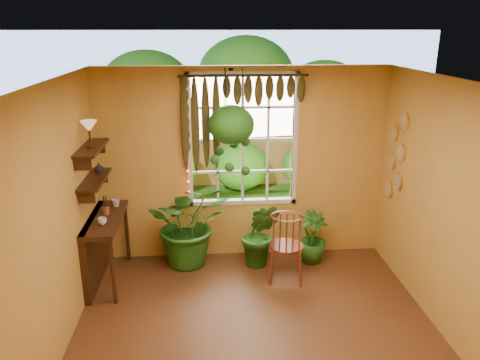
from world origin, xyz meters
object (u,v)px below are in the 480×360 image
object	(u,v)px
windsor_chair	(286,256)
hanging_basket	(231,131)
counter_ledge	(98,242)
potted_plant_mid	(260,235)
potted_plant_left	(189,223)

from	to	relation	value
windsor_chair	hanging_basket	xyz separation A→B (m)	(-0.68, 0.50, 1.56)
counter_ledge	potted_plant_mid	size ratio (longest dim) A/B	1.27
potted_plant_mid	hanging_basket	size ratio (longest dim) A/B	0.69
potted_plant_left	potted_plant_mid	bearing A→B (deg)	-9.61
counter_ledge	potted_plant_left	size ratio (longest dim) A/B	0.98
counter_ledge	windsor_chair	xyz separation A→B (m)	(2.41, -0.16, -0.21)
windsor_chair	hanging_basket	world-z (taller)	hanging_basket
windsor_chair	potted_plant_left	world-z (taller)	potted_plant_left
potted_plant_left	potted_plant_mid	xyz separation A→B (m)	(0.97, -0.16, -0.14)
windsor_chair	potted_plant_mid	world-z (taller)	windsor_chair
hanging_basket	potted_plant_mid	bearing A→B (deg)	-13.83
counter_ledge	potted_plant_mid	world-z (taller)	potted_plant_mid
potted_plant_mid	hanging_basket	world-z (taller)	hanging_basket
windsor_chair	counter_ledge	bearing A→B (deg)	-172.39
counter_ledge	potted_plant_left	xyz separation A→B (m)	(1.15, 0.41, 0.06)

